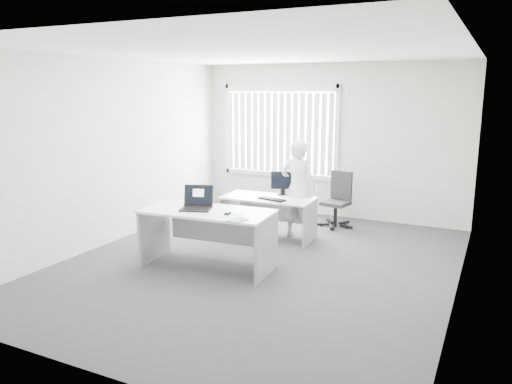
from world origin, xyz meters
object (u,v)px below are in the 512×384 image
at_px(laptop, 196,199).
at_px(monitor, 283,183).
at_px(desk_near, 208,226).
at_px(desk_far, 268,208).
at_px(office_chair, 337,209).
at_px(person, 298,189).

height_order(laptop, monitor, laptop).
height_order(desk_near, laptop, laptop).
xyz_separation_m(laptop, monitor, (0.43, 1.90, -0.08)).
height_order(desk_far, laptop, laptop).
bearing_deg(desk_far, office_chair, 53.51).
bearing_deg(laptop, monitor, 57.91).
height_order(desk_near, person, person).
bearing_deg(desk_near, laptop, -163.66).
bearing_deg(office_chair, person, -102.02).
relative_size(desk_near, monitor, 4.58).
xyz_separation_m(office_chair, person, (-0.38, -0.88, 0.49)).
distance_m(person, monitor, 0.27).
xyz_separation_m(desk_near, monitor, (0.29, 1.85, 0.29)).
bearing_deg(monitor, office_chair, 32.35).
bearing_deg(monitor, desk_near, -119.95).
relative_size(person, monitor, 4.08).
xyz_separation_m(desk_near, person, (0.55, 1.85, 0.22)).
distance_m(desk_near, desk_far, 1.60).
bearing_deg(laptop, person, 50.54).
xyz_separation_m(person, laptop, (-0.69, -1.90, 0.15)).
distance_m(desk_near, laptop, 0.40).
bearing_deg(person, desk_near, 72.11).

